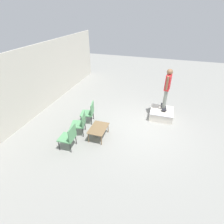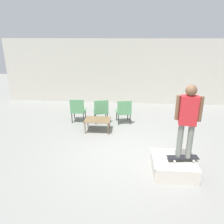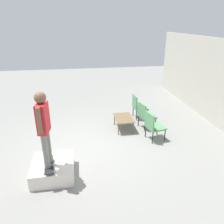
{
  "view_description": "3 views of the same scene",
  "coord_description": "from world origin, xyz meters",
  "px_view_note": "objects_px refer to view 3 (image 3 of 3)",
  "views": [
    {
      "loc": [
        -6.0,
        -0.63,
        4.36
      ],
      "look_at": [
        -0.55,
        1.07,
        0.91
      ],
      "focal_mm": 28.0,
      "sensor_mm": 36.0,
      "label": 1
    },
    {
      "loc": [
        -0.0,
        -5.43,
        3.23
      ],
      "look_at": [
        -0.53,
        0.93,
        0.91
      ],
      "focal_mm": 35.0,
      "sensor_mm": 36.0,
      "label": 2
    },
    {
      "loc": [
        5.67,
        -0.06,
        3.52
      ],
      "look_at": [
        -0.47,
        0.95,
        0.92
      ],
      "focal_mm": 35.0,
      "sensor_mm": 36.0,
      "label": 3
    }
  ],
  "objects_px": {
    "patio_chair_center": "(145,114)",
    "coffee_table": "(124,119)",
    "skate_ramp_box": "(53,169)",
    "patio_chair_right": "(153,125)",
    "patio_chair_left": "(138,106)",
    "person_skater": "(44,124)",
    "skateboard_on_ramp": "(49,165)"
  },
  "relations": [
    {
      "from": "coffee_table",
      "to": "patio_chair_left",
      "type": "height_order",
      "value": "patio_chair_left"
    },
    {
      "from": "skate_ramp_box",
      "to": "person_skater",
      "type": "relative_size",
      "value": 0.59
    },
    {
      "from": "skate_ramp_box",
      "to": "skateboard_on_ramp",
      "type": "height_order",
      "value": "skateboard_on_ramp"
    },
    {
      "from": "skateboard_on_ramp",
      "to": "patio_chair_right",
      "type": "relative_size",
      "value": 0.81
    },
    {
      "from": "patio_chair_left",
      "to": "patio_chair_right",
      "type": "xyz_separation_m",
      "value": [
        1.73,
        0.0,
        0.0
      ]
    },
    {
      "from": "skateboard_on_ramp",
      "to": "patio_chair_left",
      "type": "bearing_deg",
      "value": 130.19
    },
    {
      "from": "skate_ramp_box",
      "to": "coffee_table",
      "type": "xyz_separation_m",
      "value": [
        -2.19,
        2.22,
        0.2
      ]
    },
    {
      "from": "patio_chair_center",
      "to": "coffee_table",
      "type": "bearing_deg",
      "value": 74.08
    },
    {
      "from": "skate_ramp_box",
      "to": "patio_chair_right",
      "type": "xyz_separation_m",
      "value": [
        -1.31,
        2.98,
        0.33
      ]
    },
    {
      "from": "person_skater",
      "to": "patio_chair_center",
      "type": "height_order",
      "value": "person_skater"
    },
    {
      "from": "skateboard_on_ramp",
      "to": "patio_chair_right",
      "type": "height_order",
      "value": "patio_chair_right"
    },
    {
      "from": "person_skater",
      "to": "patio_chair_right",
      "type": "xyz_separation_m",
      "value": [
        -1.49,
        3.03,
        -0.98
      ]
    },
    {
      "from": "patio_chair_center",
      "to": "patio_chair_right",
      "type": "height_order",
      "value": "same"
    },
    {
      "from": "patio_chair_center",
      "to": "patio_chair_right",
      "type": "bearing_deg",
      "value": 165.79
    },
    {
      "from": "skate_ramp_box",
      "to": "patio_chair_left",
      "type": "bearing_deg",
      "value": 135.64
    },
    {
      "from": "patio_chair_left",
      "to": "patio_chair_center",
      "type": "bearing_deg",
      "value": 177.97
    },
    {
      "from": "coffee_table",
      "to": "patio_chair_left",
      "type": "bearing_deg",
      "value": 138.44
    },
    {
      "from": "skate_ramp_box",
      "to": "skateboard_on_ramp",
      "type": "bearing_deg",
      "value": -16.36
    },
    {
      "from": "skateboard_on_ramp",
      "to": "patio_chair_center",
      "type": "height_order",
      "value": "patio_chair_center"
    },
    {
      "from": "patio_chair_left",
      "to": "patio_chair_center",
      "type": "distance_m",
      "value": 0.88
    },
    {
      "from": "patio_chair_left",
      "to": "coffee_table",
      "type": "bearing_deg",
      "value": 136.23
    },
    {
      "from": "skate_ramp_box",
      "to": "patio_chair_right",
      "type": "relative_size",
      "value": 1.11
    },
    {
      "from": "patio_chair_center",
      "to": "patio_chair_left",
      "type": "bearing_deg",
      "value": -13.97
    },
    {
      "from": "skateboard_on_ramp",
      "to": "person_skater",
      "type": "bearing_deg",
      "value": -6.59
    },
    {
      "from": "person_skater",
      "to": "patio_chair_center",
      "type": "xyz_separation_m",
      "value": [
        -2.35,
        3.03,
        -0.98
      ]
    },
    {
      "from": "person_skater",
      "to": "patio_chair_right",
      "type": "relative_size",
      "value": 1.88
    },
    {
      "from": "person_skater",
      "to": "coffee_table",
      "type": "relative_size",
      "value": 1.98
    },
    {
      "from": "skate_ramp_box",
      "to": "patio_chair_center",
      "type": "relative_size",
      "value": 1.11
    },
    {
      "from": "patio_chair_right",
      "to": "person_skater",
      "type": "bearing_deg",
      "value": 104.37
    },
    {
      "from": "coffee_table",
      "to": "skateboard_on_ramp",
      "type": "bearing_deg",
      "value": -43.79
    },
    {
      "from": "skateboard_on_ramp",
      "to": "patio_chair_left",
      "type": "distance_m",
      "value": 4.42
    },
    {
      "from": "patio_chair_left",
      "to": "patio_chair_right",
      "type": "relative_size",
      "value": 1.0
    }
  ]
}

